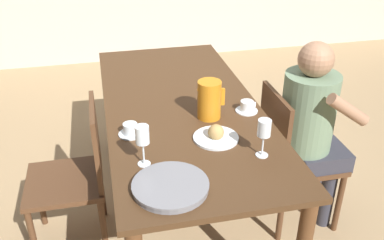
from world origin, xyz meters
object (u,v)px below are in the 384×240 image
chair_opposite (77,174)px  person_seated (312,123)px  red_pitcher (209,99)px  wine_glass_water (142,137)px  wine_glass_juice (264,130)px  teacup_near_person (130,130)px  teacup_across (247,107)px  bread_plate (216,135)px  serving_tray (170,186)px  chair_person_side (291,154)px

chair_opposite → person_seated: bearing=-95.1°
red_pitcher → wine_glass_water: (-0.40, -0.37, 0.04)m
wine_glass_juice → teacup_near_person: bearing=150.6°
teacup_across → bread_plate: bread_plate is taller
person_seated → wine_glass_juice: (-0.44, -0.35, 0.22)m
teacup_across → bread_plate: size_ratio=0.54×
red_pitcher → wine_glass_juice: size_ratio=1.11×
teacup_across → serving_tray: (-0.53, -0.59, -0.01)m
bread_plate → person_seated: bearing=15.1°
serving_tray → teacup_across: bearing=47.7°
chair_opposite → teacup_across: 1.01m
wine_glass_juice → bread_plate: bearing=131.6°
red_pitcher → wine_glass_juice: 0.44m
wine_glass_water → serving_tray: wine_glass_water is taller
serving_tray → bread_plate: size_ratio=1.42×
wine_glass_juice → teacup_near_person: (-0.58, 0.32, -0.11)m
chair_person_side → wine_glass_juice: size_ratio=4.68×
wine_glass_juice → person_seated: bearing=38.6°
chair_person_side → serving_tray: (-0.82, -0.54, 0.32)m
chair_opposite → person_seated: size_ratio=0.75×
bread_plate → red_pitcher: bearing=83.9°
person_seated → teacup_across: (-0.37, 0.08, 0.11)m
red_pitcher → wine_glass_juice: bearing=-70.8°
chair_person_side → chair_opposite: bearing=-93.8°
wine_glass_juice → red_pitcher: bearing=109.2°
wine_glass_juice → teacup_near_person: wine_glass_juice is taller
wine_glass_juice → teacup_across: 0.45m
wine_glass_water → teacup_across: wine_glass_water is taller
chair_opposite → person_seated: person_seated is taller
wine_glass_water → bread_plate: size_ratio=0.87×
teacup_across → wine_glass_water: bearing=-148.1°
teacup_across → serving_tray: 0.79m
chair_person_side → wine_glass_juice: 0.69m
chair_person_side → serving_tray: size_ratio=2.73×
red_pitcher → wine_glass_water: 0.54m
chair_person_side → wine_glass_juice: bearing=-42.5°
teacup_near_person → serving_tray: size_ratio=0.38×
wine_glass_juice → teacup_near_person: 0.67m
wine_glass_water → wine_glass_juice: wine_glass_water is taller
serving_tray → chair_person_side: bearing=33.7°
teacup_near_person → bread_plate: size_ratio=0.54×
chair_person_side → teacup_across: bearing=-98.7°
wine_glass_juice → serving_tray: size_ratio=0.58×
chair_opposite → bread_plate: chair_opposite is taller
chair_opposite → bread_plate: 0.83m
chair_person_side → wine_glass_juice: wine_glass_juice is taller
chair_opposite → wine_glass_water: (0.34, -0.42, 0.45)m
person_seated → wine_glass_water: 1.06m
teacup_near_person → serving_tray: (0.12, -0.48, -0.01)m
teacup_across → serving_tray: size_ratio=0.38×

